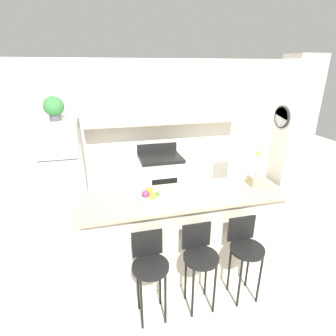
% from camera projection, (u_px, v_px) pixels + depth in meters
% --- Properties ---
extents(ground_plane, '(14.00, 14.00, 0.00)m').
position_uv_depth(ground_plane, '(182.00, 268.00, 3.37)').
color(ground_plane, beige).
extents(wall_back, '(5.60, 0.38, 2.55)m').
position_uv_depth(wall_back, '(155.00, 122.00, 4.75)').
color(wall_back, white).
rests_on(wall_back, ground_plane).
extents(pillar_right, '(0.38, 0.32, 2.55)m').
position_uv_depth(pillar_right, '(288.00, 161.00, 3.37)').
color(pillar_right, white).
rests_on(pillar_right, ground_plane).
extents(counter_bar, '(2.39, 0.69, 1.04)m').
position_uv_depth(counter_bar, '(183.00, 233.00, 3.18)').
color(counter_bar, beige).
rests_on(counter_bar, ground_plane).
extents(refrigerator, '(0.62, 0.72, 1.64)m').
position_uv_depth(refrigerator, '(64.00, 170.00, 4.31)').
color(refrigerator, silver).
rests_on(refrigerator, ground_plane).
extents(stove_range, '(0.76, 0.63, 1.07)m').
position_uv_depth(stove_range, '(161.00, 179.00, 4.87)').
color(stove_range, silver).
rests_on(stove_range, ground_plane).
extents(bar_stool_left, '(0.36, 0.36, 0.93)m').
position_uv_depth(bar_stool_left, '(150.00, 265.00, 2.54)').
color(bar_stool_left, black).
rests_on(bar_stool_left, ground_plane).
extents(bar_stool_mid, '(0.36, 0.36, 0.93)m').
position_uv_depth(bar_stool_mid, '(200.00, 256.00, 2.66)').
color(bar_stool_mid, black).
rests_on(bar_stool_mid, ground_plane).
extents(bar_stool_right, '(0.36, 0.36, 0.93)m').
position_uv_depth(bar_stool_right, '(245.00, 248.00, 2.78)').
color(bar_stool_right, black).
rests_on(bar_stool_right, ground_plane).
extents(potted_plant_on_fridge, '(0.31, 0.31, 0.37)m').
position_uv_depth(potted_plant_on_fridge, '(54.00, 107.00, 3.94)').
color(potted_plant_on_fridge, '#4C4C51').
rests_on(potted_plant_on_fridge, refrigerator).
extents(orchid_vase, '(0.15, 0.15, 0.45)m').
position_uv_depth(orchid_vase, '(255.00, 177.00, 3.22)').
color(orchid_vase, tan).
rests_on(orchid_vase, counter_bar).
extents(fruit_bowl, '(0.30, 0.30, 0.12)m').
position_uv_depth(fruit_bowl, '(151.00, 197.00, 2.87)').
color(fruit_bowl, silver).
rests_on(fruit_bowl, counter_bar).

